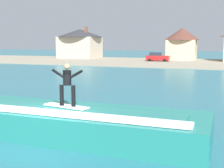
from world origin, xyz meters
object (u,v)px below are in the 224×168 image
wave_crest (74,122)px  surfboard (66,106)px  car_near_shore (158,57)px  house_with_chimney (80,42)px  surfer (67,82)px  house_small_cottage (182,42)px

wave_crest → surfboard: (-0.22, -0.19, 0.67)m
car_near_shore → house_with_chimney: bearing=164.1°
surfer → house_small_cottage: size_ratio=0.23×
house_with_chimney → car_near_shore: bearing=-15.9°
wave_crest → house_with_chimney: 59.92m
surfboard → car_near_shore: car_near_shore is taller
surfboard → car_near_shore: bearing=97.9°
wave_crest → surfboard: size_ratio=5.22×
surfboard → car_near_shore: 48.60m
surfboard → house_with_chimney: 59.96m
house_small_cottage → surfboard: bearing=-86.8°
wave_crest → surfer: bearing=-115.8°
surfboard → house_small_cottage: bearing=93.2°
wave_crest → car_near_shore: car_near_shore is taller
car_near_shore → wave_crest: bearing=-81.8°
house_with_chimney → house_small_cottage: 23.38m
surfer → car_near_shore: surfer is taller
house_small_cottage → house_with_chimney: bearing=-177.1°
surfer → house_with_chimney: size_ratio=0.16×
house_with_chimney → house_small_cottage: house_with_chimney is taller
car_near_shore → house_small_cottage: 8.25m
surfer → house_small_cottage: (-3.16, 55.01, 1.62)m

